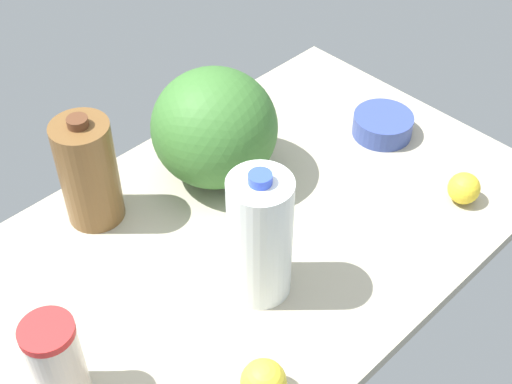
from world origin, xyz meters
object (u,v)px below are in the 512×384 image
object	(u,v)px
lemon_beside_bowl	(464,188)
chocolate_milk_jug	(88,172)
watermelon	(214,128)
milk_jug	(260,238)
lemon_loose	(263,382)
tumbler_cup	(57,363)
mixing_bowl	(383,125)

from	to	relation	value
lemon_beside_bowl	chocolate_milk_jug	bearing A→B (deg)	-41.44
watermelon	milk_jug	bearing A→B (deg)	61.77
lemon_loose	tumbler_cup	bearing A→B (deg)	-44.99
tumbler_cup	mixing_bowl	size ratio (longest dim) A/B	1.30
tumbler_cup	lemon_loose	xyz separation A→B (cm)	(-23.13, 23.12, -5.29)
watermelon	tumbler_cup	world-z (taller)	watermelon
mixing_bowl	lemon_loose	bearing A→B (deg)	23.02
milk_jug	mixing_bowl	size ratio (longest dim) A/B	2.03
watermelon	milk_jug	distance (cm)	33.60
watermelon	mixing_bowl	distance (cm)	42.21
watermelon	chocolate_milk_jug	size ratio (longest dim) A/B	1.07
tumbler_cup	milk_jug	world-z (taller)	milk_jug
chocolate_milk_jug	tumbler_cup	distance (cm)	42.29
chocolate_milk_jug	mixing_bowl	distance (cm)	69.18
tumbler_cup	mixing_bowl	distance (cm)	92.55
watermelon	lemon_beside_bowl	distance (cm)	54.17
tumbler_cup	milk_jug	size ratio (longest dim) A/B	0.64
lemon_beside_bowl	milk_jug	bearing A→B (deg)	-16.04
chocolate_milk_jug	tumbler_cup	bearing A→B (deg)	47.86
tumbler_cup	lemon_loose	bearing A→B (deg)	135.01
lemon_beside_bowl	lemon_loose	xyz separation A→B (cm)	(63.12, 3.27, 0.42)
tumbler_cup	lemon_beside_bowl	xyz separation A→B (cm)	(-86.25, 19.86, -5.71)
chocolate_milk_jug	milk_jug	xyz separation A→B (cm)	(-10.69, 37.56, 1.64)
watermelon	tumbler_cup	bearing A→B (deg)	23.03
tumbler_cup	lemon_loose	size ratio (longest dim) A/B	2.37
watermelon	lemon_beside_bowl	bearing A→B (deg)	125.99
chocolate_milk_jug	lemon_loose	bearing A→B (deg)	84.56
chocolate_milk_jug	lemon_beside_bowl	world-z (taller)	chocolate_milk_jug
chocolate_milk_jug	lemon_loose	world-z (taller)	chocolate_milk_jug
watermelon	mixing_bowl	world-z (taller)	watermelon
tumbler_cup	chocolate_milk_jug	bearing A→B (deg)	-132.14
chocolate_milk_jug	tumbler_cup	world-z (taller)	chocolate_milk_jug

